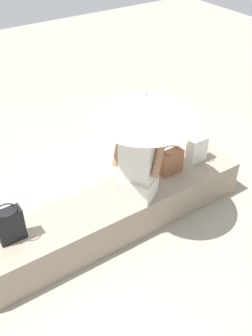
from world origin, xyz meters
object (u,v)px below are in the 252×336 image
at_px(shoulder_bag_spare, 197,149).
at_px(person_seated, 138,163).
at_px(tote_bag_canvas, 171,162).
at_px(handbag_black, 10,225).
at_px(parasol, 145,106).

bearing_deg(shoulder_bag_spare, person_seated, -172.47).
distance_m(person_seated, tote_bag_canvas, 0.57).
relative_size(handbag_black, shoulder_bag_spare, 1.11).
height_order(handbag_black, shoulder_bag_spare, handbag_black).
bearing_deg(handbag_black, person_seated, -5.53).
relative_size(person_seated, shoulder_bag_spare, 2.91).
bearing_deg(handbag_black, parasol, -5.25).
bearing_deg(person_seated, handbag_black, 174.47).
xyz_separation_m(tote_bag_canvas, shoulder_bag_spare, (0.37, 0.02, 0.01)).
bearing_deg(parasol, person_seated, 179.98).
distance_m(person_seated, shoulder_bag_spare, 0.92).
relative_size(person_seated, tote_bag_canvas, 3.12).
distance_m(person_seated, handbag_black, 1.27).
xyz_separation_m(person_seated, parasol, (0.07, -0.00, 0.58)).
relative_size(person_seated, handbag_black, 2.62).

